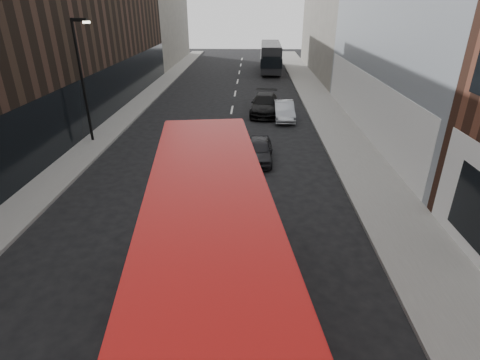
# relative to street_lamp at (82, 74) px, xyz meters

# --- Properties ---
(sidewalk_right) EXTENTS (3.00, 80.00, 0.15)m
(sidewalk_right) POSITION_rel_street_lamp_xyz_m (15.72, 7.00, -4.11)
(sidewalk_right) COLOR slate
(sidewalk_right) RESTS_ON ground
(sidewalk_left) EXTENTS (2.00, 80.00, 0.15)m
(sidewalk_left) POSITION_rel_street_lamp_xyz_m (0.22, 7.00, -4.11)
(sidewalk_left) COLOR slate
(sidewalk_left) RESTS_ON ground
(building_left_mid) EXTENTS (5.00, 24.00, 14.00)m
(building_left_mid) POSITION_rel_street_lamp_xyz_m (-3.28, 12.00, 2.82)
(building_left_mid) COLOR black
(building_left_mid) RESTS_ON ground
(building_left_far) EXTENTS (5.00, 20.00, 13.00)m
(building_left_far) POSITION_rel_street_lamp_xyz_m (-3.28, 34.00, 2.32)
(building_left_far) COLOR #656059
(building_left_far) RESTS_ON ground
(street_lamp) EXTENTS (1.06, 0.22, 7.00)m
(street_lamp) POSITION_rel_street_lamp_xyz_m (0.00, 0.00, 0.00)
(street_lamp) COLOR black
(street_lamp) RESTS_ON sidewalk_left
(red_bus) EXTENTS (4.08, 11.44, 4.54)m
(red_bus) POSITION_rel_street_lamp_xyz_m (9.02, -15.62, -1.66)
(red_bus) COLOR #990B09
(red_bus) RESTS_ON ground
(grey_bus) EXTENTS (2.70, 10.48, 3.37)m
(grey_bus) POSITION_rel_street_lamp_xyz_m (12.09, 26.88, -2.38)
(grey_bus) COLOR black
(grey_bus) RESTS_ON ground
(car_a) EXTENTS (1.58, 3.64, 1.22)m
(car_a) POSITION_rel_street_lamp_xyz_m (10.27, -2.69, -3.57)
(car_a) COLOR black
(car_a) RESTS_ON ground
(car_b) EXTENTS (1.42, 4.02, 1.32)m
(car_b) POSITION_rel_street_lamp_xyz_m (12.21, 5.43, -3.52)
(car_b) COLOR #92959A
(car_b) RESTS_ON ground
(car_c) EXTENTS (2.50, 5.27, 1.48)m
(car_c) POSITION_rel_street_lamp_xyz_m (10.84, 6.95, -3.44)
(car_c) COLOR black
(car_c) RESTS_ON ground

